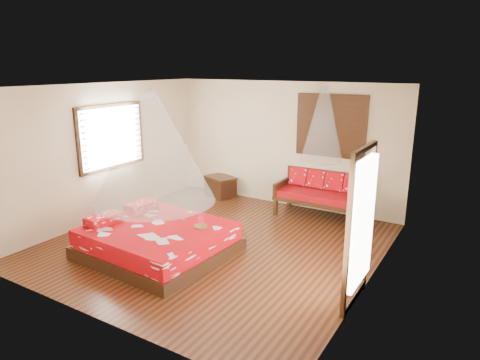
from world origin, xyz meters
name	(u,v)px	position (x,y,z in m)	size (l,w,h in m)	color
room	(214,169)	(0.00, 0.00, 1.40)	(5.54, 5.54, 2.84)	black
bed	(157,240)	(-0.62, -0.86, 0.25)	(2.38, 2.17, 0.65)	black
daybed	(322,193)	(1.10, 2.38, 0.52)	(1.85, 0.82, 0.96)	black
storage_chest	(220,186)	(-1.53, 2.45, 0.25)	(0.87, 0.75, 0.50)	black
shutter_panel	(331,126)	(1.10, 2.72, 1.90)	(1.52, 0.06, 1.32)	black
window_left	(112,137)	(-2.71, 0.20, 1.70)	(0.10, 1.74, 1.34)	black
glazed_door	(359,228)	(2.72, -0.60, 1.07)	(0.08, 1.02, 2.16)	black
wine_tray	(201,224)	(0.05, -0.51, 0.55)	(0.23, 0.23, 0.19)	brown
mosquito_net_main	(153,148)	(-0.60, -0.86, 1.85)	(1.98, 1.98, 1.80)	silver
mosquito_net_daybed	(323,124)	(1.10, 2.25, 2.00)	(0.85, 0.85, 1.50)	silver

